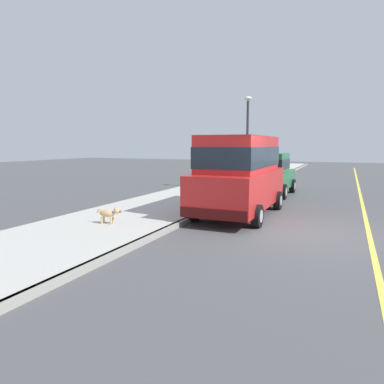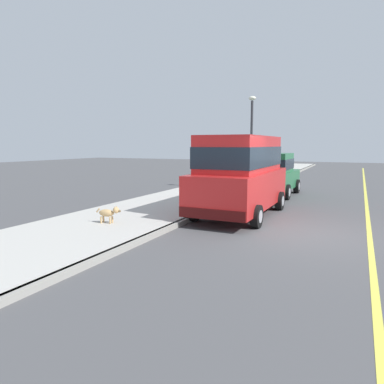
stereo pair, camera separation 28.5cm
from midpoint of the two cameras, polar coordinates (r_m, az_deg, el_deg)
ground_plane at (r=9.62m, az=16.34°, el=-6.26°), size 80.00×80.00×0.00m
curb at (r=10.48m, az=-1.31°, el=-4.43°), size 0.16×64.00×0.14m
sidewalk at (r=11.34m, az=-9.60°, el=-3.60°), size 3.60×64.00×0.14m
lane_centre_line at (r=9.56m, az=25.95°, el=-6.79°), size 0.12×57.60×0.01m
car_red_van at (r=11.38m, az=7.00°, el=3.22°), size 2.16×4.91×2.52m
car_green_hatchback at (r=16.26m, az=11.77°, el=2.95°), size 2.00×3.83×1.88m
dog_tan at (r=9.83m, az=-13.97°, el=-3.33°), size 0.75×0.26×0.49m
street_lamp at (r=17.67m, az=8.44°, el=9.65°), size 0.36×0.36×4.42m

